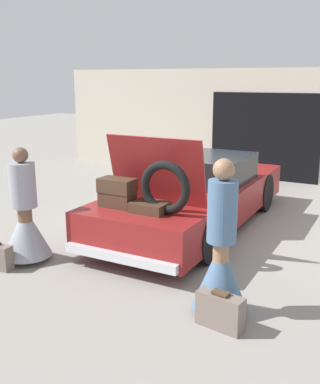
# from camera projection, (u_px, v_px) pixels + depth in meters

# --- Properties ---
(ground_plane) EXTENTS (40.00, 40.00, 0.00)m
(ground_plane) POSITION_uv_depth(u_px,v_px,m) (195.00, 225.00, 7.99)
(ground_plane) COLOR gray
(garage_wall_back) EXTENTS (12.00, 0.14, 2.80)m
(garage_wall_back) POSITION_uv_depth(u_px,v_px,m) (265.00, 125.00, 11.38)
(garage_wall_back) COLOR beige
(garage_wall_back) RESTS_ON ground_plane
(car) EXTENTS (1.82, 4.94, 1.75)m
(car) POSITION_uv_depth(u_px,v_px,m) (196.00, 194.00, 7.85)
(car) COLOR maroon
(car) RESTS_ON ground_plane
(person_left) EXTENTS (0.69, 0.69, 1.63)m
(person_left) POSITION_uv_depth(u_px,v_px,m) (25.00, 222.00, 6.31)
(person_left) COLOR brown
(person_left) RESTS_ON ground_plane
(person_right) EXTENTS (0.60, 0.60, 1.74)m
(person_right) POSITION_uv_depth(u_px,v_px,m) (221.00, 261.00, 4.83)
(person_right) COLOR #997051
(person_right) RESTS_ON ground_plane
(suitcase_beside_right_person) EXTENTS (0.53, 0.26, 0.41)m
(suitcase_beside_right_person) POSITION_uv_depth(u_px,v_px,m) (220.00, 311.00, 4.66)
(suitcase_beside_right_person) COLOR #75665B
(suitcase_beside_right_person) RESTS_ON ground_plane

